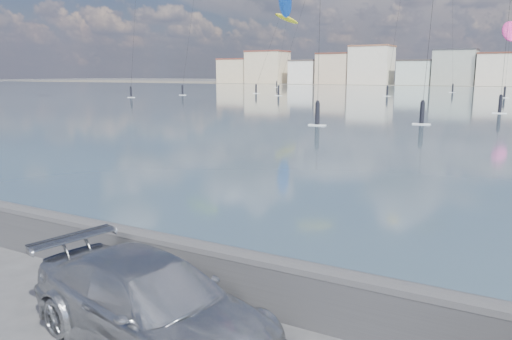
{
  "coord_description": "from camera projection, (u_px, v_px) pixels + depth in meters",
  "views": [
    {
      "loc": [
        5.69,
        -4.28,
        4.04
      ],
      "look_at": [
        1.0,
        4.0,
        2.2
      ],
      "focal_mm": 35.0,
      "sensor_mm": 36.0,
      "label": 1
    }
  ],
  "objects": [
    {
      "name": "bay_water",
      "position": [
        502.0,
        98.0,
        85.35
      ],
      "size": [
        500.0,
        177.0,
        0.0
      ],
      "primitive_type": "cube",
      "color": "#314554",
      "rests_on": "ground"
    },
    {
      "name": "seawall",
      "position": [
        176.0,
        261.0,
        9.38
      ],
      "size": [
        400.0,
        0.36,
        1.08
      ],
      "color": "#28282B",
      "rests_on": "ground"
    },
    {
      "name": "car_silver",
      "position": [
        151.0,
        304.0,
        7.43
      ],
      "size": [
        4.86,
        2.7,
        1.33
      ],
      "primitive_type": "imported",
      "rotation": [
        0.0,
        0.0,
        1.38
      ],
      "color": "#ADB0B5",
      "rests_on": "ground"
    },
    {
      "name": "kitesurfer_2",
      "position": [
        287.0,
        20.0,
        154.1
      ],
      "size": [
        6.68,
        12.77,
        22.76
      ],
      "color": "yellow",
      "rests_on": "ground"
    },
    {
      "name": "kitesurfer_8",
      "position": [
        285.0,
        2.0,
        108.6
      ],
      "size": [
        6.63,
        15.6,
        23.29
      ],
      "color": "blue",
      "rests_on": "ground"
    },
    {
      "name": "kitesurfer_17",
      "position": [
        510.0,
        31.0,
        95.65
      ],
      "size": [
        4.19,
        20.62,
        14.87
      ],
      "color": "#E5338C",
      "rests_on": "ground"
    }
  ]
}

